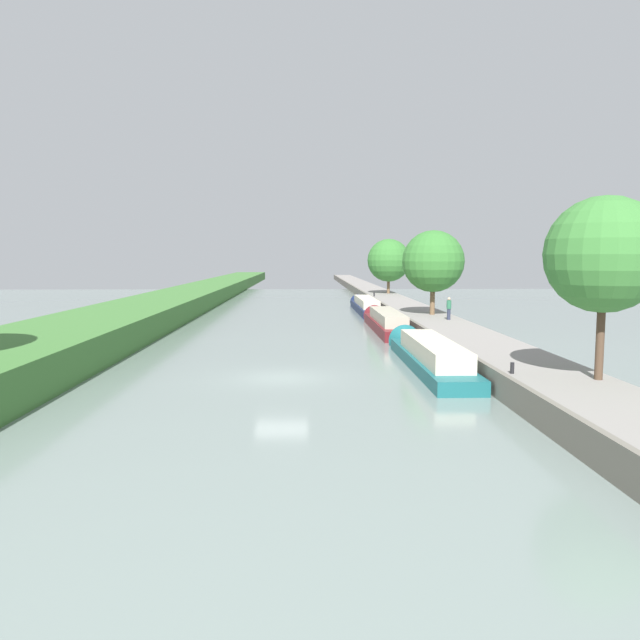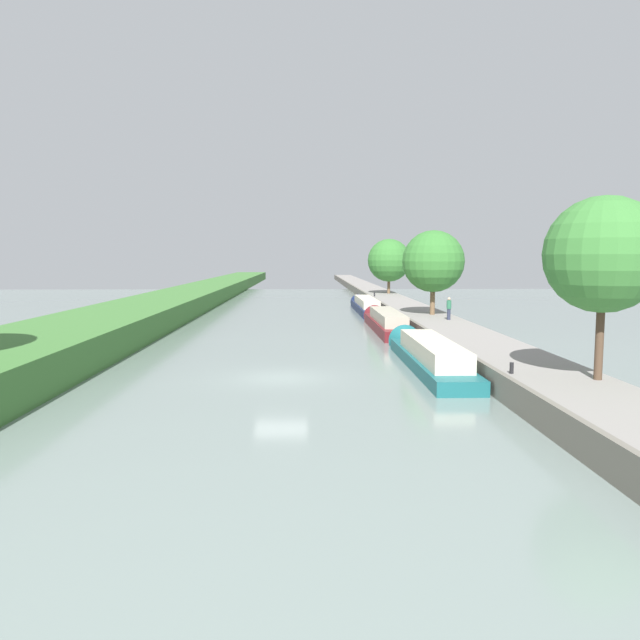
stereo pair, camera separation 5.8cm
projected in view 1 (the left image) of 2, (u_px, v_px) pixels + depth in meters
The scene contains 13 objects.
ground_plane at pixel (281, 378), 28.66m from camera, with size 160.00×160.00×0.00m, color slate.
left_grassy_bank at pixel (9, 360), 28.24m from camera, with size 7.20×260.00×1.81m.
right_towpath at pixel (513, 366), 28.89m from camera, with size 3.97×260.00×1.07m.
stone_quay at pixel (469, 365), 28.84m from camera, with size 0.25×260.00×1.12m.
narrowboat_teal at pixel (427, 354), 31.92m from camera, with size 2.18×14.63×2.25m.
narrowboat_maroon at pixel (385, 322), 47.62m from camera, with size 2.06×14.95×2.18m.
narrowboat_navy at pixel (365, 305), 63.90m from camera, with size 1.98×16.45×2.10m.
tree_rightbank_near at pixel (604, 255), 22.51m from camera, with size 4.36×4.36×6.90m.
tree_rightbank_midnear at pixel (433, 261), 48.53m from camera, with size 4.95×4.95×6.77m.
tree_rightbank_midfar at pixel (389, 260), 77.06m from camera, with size 5.42×5.42×6.93m.
person_walking at pixel (449, 308), 44.85m from camera, with size 0.34×0.34×1.66m.
mooring_bollard_near at pixel (512, 368), 24.14m from camera, with size 0.16×0.16×0.45m.
mooring_bollard_far at pixel (374, 294), 71.66m from camera, with size 0.16×0.16×0.45m.
Camera 1 is at (1.09, -28.26, 5.68)m, focal length 34.08 mm.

